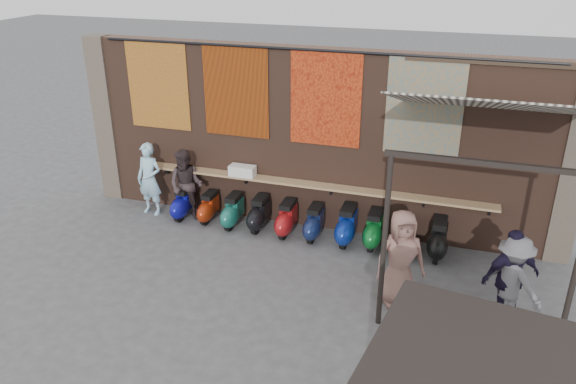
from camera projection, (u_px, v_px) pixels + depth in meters
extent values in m
plane|color=#474749|center=(274.00, 283.00, 10.71)|extent=(70.00, 70.00, 0.00)
cube|color=brown|center=(313.00, 140.00, 12.25)|extent=(10.00, 0.40, 4.00)
cube|color=#4C4238|center=(109.00, 119.00, 13.71)|extent=(0.50, 0.50, 4.00)
cube|color=#4C4238|center=(574.00, 167.00, 10.79)|extent=(0.50, 0.50, 4.00)
cube|color=#9E7A51|center=(308.00, 184.00, 12.29)|extent=(8.00, 0.32, 0.05)
cube|color=white|center=(242.00, 171.00, 12.64)|extent=(0.59, 0.28, 0.24)
cube|color=maroon|center=(158.00, 85.00, 12.66)|extent=(1.50, 0.02, 2.00)
cube|color=#C6480B|center=(236.00, 92.00, 12.13)|extent=(1.50, 0.02, 2.00)
cube|color=#C24218|center=(326.00, 99.00, 11.57)|extent=(1.50, 0.02, 2.00)
cube|color=teal|center=(424.00, 107.00, 11.00)|extent=(1.50, 0.02, 2.00)
cylinder|color=black|center=(312.00, 50.00, 11.24)|extent=(9.50, 0.06, 0.06)
imported|color=#A0D1E9|center=(150.00, 179.00, 13.16)|extent=(0.68, 0.48, 1.75)
imported|color=#332729|center=(186.00, 185.00, 12.90)|extent=(0.85, 0.67, 1.69)
imported|color=black|center=(510.00, 277.00, 9.31)|extent=(1.10, 0.88, 1.74)
imported|color=slate|center=(512.00, 281.00, 9.27)|extent=(1.23, 1.09, 1.65)
imported|color=#8D6259|center=(400.00, 258.00, 9.79)|extent=(1.05, 0.90, 1.81)
cube|color=black|center=(508.00, 369.00, 5.09)|extent=(2.69, 2.22, 0.12)
cube|color=gold|center=(507.00, 371.00, 6.06)|extent=(1.19, 0.22, 0.50)
cube|color=beige|center=(494.00, 105.00, 9.07)|extent=(3.20, 3.28, 0.97)
cube|color=#33261C|center=(496.00, 62.00, 10.29)|extent=(3.30, 0.08, 0.12)
cube|color=black|center=(490.00, 164.00, 7.96)|extent=(3.00, 0.08, 0.08)
cylinder|color=black|center=(384.00, 243.00, 8.97)|extent=(0.09, 0.09, 3.10)
cylinder|color=black|center=(576.00, 272.00, 8.19)|extent=(0.09, 0.09, 3.10)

